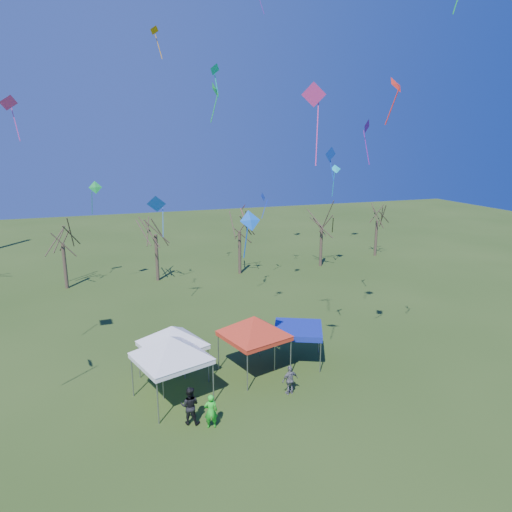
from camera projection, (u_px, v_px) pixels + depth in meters
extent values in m
plane|color=#2D4616|center=(265.00, 407.00, 23.66)|extent=(140.00, 140.00, 0.00)
cylinder|color=#3D2D21|center=(65.00, 266.00, 42.32)|extent=(0.32, 0.32, 4.28)
cylinder|color=#3D2D21|center=(157.00, 258.00, 44.69)|extent=(0.32, 0.32, 4.64)
cylinder|color=#3D2D21|center=(240.00, 253.00, 47.06)|extent=(0.32, 0.32, 4.49)
cylinder|color=#3D2D21|center=(321.00, 246.00, 49.97)|extent=(0.32, 0.32, 4.47)
cylinder|color=#3D2D21|center=(376.00, 238.00, 54.54)|extent=(0.32, 0.32, 4.23)
cylinder|color=gray|center=(158.00, 403.00, 21.97)|extent=(0.07, 0.07, 2.24)
cylinder|color=gray|center=(132.00, 377.00, 24.40)|extent=(0.07, 0.07, 2.24)
cylinder|color=gray|center=(213.00, 383.00, 23.80)|extent=(0.07, 0.07, 2.24)
cylinder|color=gray|center=(185.00, 361.00, 26.23)|extent=(0.07, 0.07, 2.24)
cube|color=white|center=(171.00, 358.00, 23.79)|extent=(4.23, 4.23, 0.27)
pyramid|color=white|center=(170.00, 336.00, 23.49)|extent=(4.52, 4.52, 1.12)
cylinder|color=gray|center=(163.00, 381.00, 24.14)|extent=(0.06, 0.06, 2.05)
cylinder|color=gray|center=(139.00, 362.00, 26.31)|extent=(0.06, 0.06, 2.05)
cylinder|color=gray|center=(208.00, 365.00, 25.90)|extent=(0.06, 0.06, 2.05)
cylinder|color=gray|center=(183.00, 348.00, 28.06)|extent=(0.06, 0.06, 2.05)
cube|color=white|center=(173.00, 345.00, 25.82)|extent=(3.95, 3.95, 0.25)
pyramid|color=white|center=(172.00, 326.00, 25.54)|extent=(4.09, 4.09, 1.03)
cylinder|color=gray|center=(247.00, 373.00, 24.91)|extent=(0.07, 0.07, 2.19)
cylinder|color=gray|center=(218.00, 352.00, 27.34)|extent=(0.07, 0.07, 2.19)
cylinder|color=gray|center=(291.00, 358.00, 26.64)|extent=(0.07, 0.07, 2.19)
cylinder|color=gray|center=(260.00, 340.00, 29.07)|extent=(0.07, 0.07, 2.19)
cube|color=red|center=(254.00, 336.00, 26.69)|extent=(4.09, 4.09, 0.26)
pyramid|color=red|center=(254.00, 316.00, 26.39)|extent=(4.46, 4.46, 1.10)
cylinder|color=gray|center=(275.00, 356.00, 27.20)|extent=(0.06, 0.06, 1.93)
cylinder|color=gray|center=(277.00, 337.00, 29.81)|extent=(0.06, 0.06, 1.93)
cylinder|color=gray|center=(320.00, 358.00, 26.94)|extent=(0.06, 0.06, 1.93)
cylinder|color=gray|center=(319.00, 339.00, 29.55)|extent=(0.06, 0.06, 1.93)
cube|color=navy|center=(298.00, 331.00, 28.11)|extent=(3.85, 3.85, 0.23)
cube|color=navy|center=(298.00, 328.00, 28.07)|extent=(3.85, 3.85, 0.12)
imported|color=slate|center=(290.00, 380.00, 24.68)|extent=(1.02, 0.55, 1.66)
imported|color=black|center=(190.00, 406.00, 22.06)|extent=(1.15, 1.04, 1.93)
imported|color=#22D927|center=(211.00, 411.00, 21.76)|extent=(0.69, 0.51, 1.74)
cone|color=red|center=(396.00, 84.00, 21.47)|extent=(1.11, 0.98, 0.78)
cube|color=red|center=(392.00, 107.00, 21.52)|extent=(0.33, 0.56, 1.62)
cone|color=blue|center=(156.00, 203.00, 34.45)|extent=(1.60, 1.09, 1.36)
cube|color=blue|center=(163.00, 222.00, 34.85)|extent=(0.24, 0.86, 2.18)
cone|color=blue|center=(330.00, 154.00, 25.06)|extent=(0.86, 0.49, 0.82)
cube|color=blue|center=(332.00, 169.00, 25.36)|extent=(0.16, 0.38, 1.26)
cone|color=purple|center=(366.00, 126.00, 31.35)|extent=(0.99, 0.89, 1.00)
cube|color=purple|center=(366.00, 147.00, 31.94)|extent=(0.41, 0.49, 2.38)
cone|color=orange|center=(154.00, 30.00, 35.54)|extent=(0.99, 0.90, 0.69)
cube|color=orange|center=(159.00, 47.00, 36.09)|extent=(0.42, 0.68, 1.91)
cone|color=#F937A5|center=(8.00, 102.00, 34.33)|extent=(1.72, 1.60, 1.18)
cube|color=#F937A5|center=(16.00, 125.00, 35.00)|extent=(0.46, 0.65, 2.52)
cube|color=#6917A7|center=(260.00, 0.00, 42.23)|extent=(0.87, 0.30, 2.44)
cone|color=green|center=(215.00, 89.00, 29.26)|extent=(0.87, 1.04, 0.94)
cube|color=green|center=(214.00, 108.00, 29.29)|extent=(0.51, 0.34, 1.86)
cone|color=green|center=(95.00, 187.00, 39.78)|extent=(1.19, 0.57, 1.13)
cube|color=green|center=(92.00, 203.00, 39.92)|extent=(0.19, 0.83, 2.11)
cone|color=#DE316E|center=(243.00, 207.00, 43.70)|extent=(0.75, 0.83, 0.67)
cube|color=#DE316E|center=(245.00, 219.00, 44.35)|extent=(0.69, 0.49, 2.05)
cone|color=blue|center=(250.00, 220.00, 21.54)|extent=(1.08, 0.64, 0.96)
cube|color=blue|center=(246.00, 243.00, 21.69)|extent=(0.09, 0.54, 1.62)
cone|color=#0CAEC0|center=(336.00, 169.00, 44.69)|extent=(1.11, 0.82, 0.86)
cube|color=#0CAEC0|center=(333.00, 184.00, 45.02)|extent=(0.10, 0.45, 2.49)
cone|color=#1636F1|center=(263.00, 197.00, 42.82)|extent=(0.32, 0.92, 0.90)
cube|color=#1636F1|center=(265.00, 209.00, 42.82)|extent=(0.64, 0.08, 1.79)
cone|color=#EB348F|center=(314.00, 94.00, 19.49)|extent=(1.14, 0.92, 1.05)
cube|color=#EB348F|center=(317.00, 134.00, 19.85)|extent=(0.26, 0.38, 2.73)
cone|color=#0DD0A1|center=(214.00, 69.00, 29.47)|extent=(0.95, 0.84, 0.74)
cube|color=#0DD0A1|center=(217.00, 85.00, 29.83)|extent=(0.23, 0.33, 1.55)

